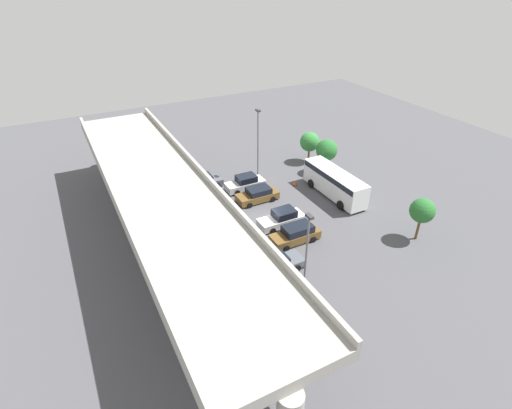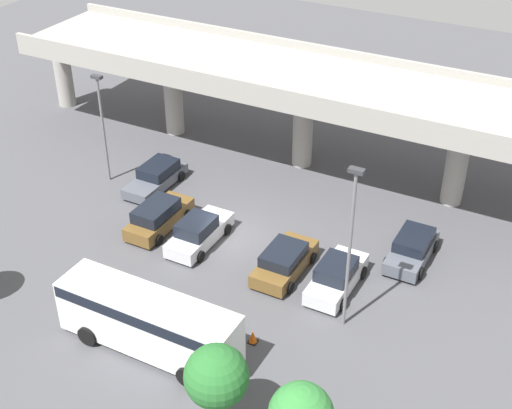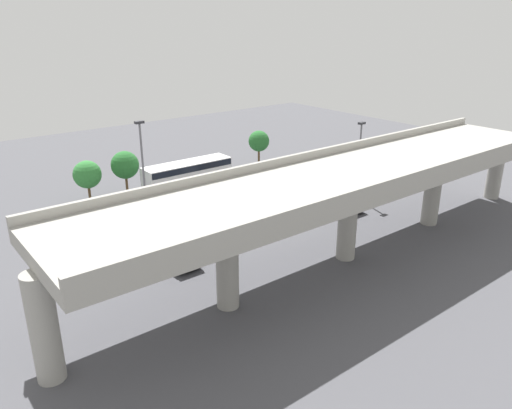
{
  "view_description": "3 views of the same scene",
  "coord_description": "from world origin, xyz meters",
  "px_view_note": "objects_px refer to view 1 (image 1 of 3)",
  "views": [
    {
      "loc": [
        -29.39,
        16.46,
        22.45
      ],
      "look_at": [
        0.63,
        0.77,
        1.94
      ],
      "focal_mm": 28.0,
      "sensor_mm": 36.0,
      "label": 1
    },
    {
      "loc": [
        17.01,
        -28.64,
        23.61
      ],
      "look_at": [
        1.26,
        0.97,
        2.14
      ],
      "focal_mm": 50.0,
      "sensor_mm": 36.0,
      "label": 2
    },
    {
      "loc": [
        24.66,
        30.84,
        15.93
      ],
      "look_at": [
        1.59,
        1.73,
        1.98
      ],
      "focal_mm": 35.0,
      "sensor_mm": 36.0,
      "label": 3
    }
  ],
  "objects_px": {
    "parked_car_0": "(275,264)",
    "parked_car_3": "(258,195)",
    "lamp_post_near_aisle": "(258,141)",
    "shuttle_bus": "(335,182)",
    "parked_car_1": "(296,234)",
    "lamp_post_mid_lot": "(307,248)",
    "parked_car_5": "(202,182)",
    "tree_front_right": "(310,142)",
    "parked_car_4": "(245,183)",
    "traffic_cone": "(295,183)",
    "parked_car_2": "(282,218)",
    "tree_front_left": "(422,211)",
    "tree_front_centre": "(327,150)"
  },
  "relations": [
    {
      "from": "lamp_post_mid_lot",
      "to": "traffic_cone",
      "type": "bearing_deg",
      "value": -30.13
    },
    {
      "from": "parked_car_4",
      "to": "parked_car_5",
      "type": "relative_size",
      "value": 1.04
    },
    {
      "from": "shuttle_bus",
      "to": "traffic_cone",
      "type": "relative_size",
      "value": 12.66
    },
    {
      "from": "parked_car_4",
      "to": "shuttle_bus",
      "type": "bearing_deg",
      "value": 143.9
    },
    {
      "from": "traffic_cone",
      "to": "parked_car_1",
      "type": "bearing_deg",
      "value": 147.97
    },
    {
      "from": "tree_front_left",
      "to": "traffic_cone",
      "type": "xyz_separation_m",
      "value": [
        14.35,
        4.48,
        -2.8
      ]
    },
    {
      "from": "parked_car_2",
      "to": "lamp_post_mid_lot",
      "type": "height_order",
      "value": "lamp_post_mid_lot"
    },
    {
      "from": "parked_car_5",
      "to": "lamp_post_mid_lot",
      "type": "bearing_deg",
      "value": -87.46
    },
    {
      "from": "shuttle_bus",
      "to": "parked_car_5",
      "type": "bearing_deg",
      "value": 55.21
    },
    {
      "from": "parked_car_1",
      "to": "tree_front_left",
      "type": "distance_m",
      "value": 11.71
    },
    {
      "from": "parked_car_5",
      "to": "lamp_post_near_aisle",
      "type": "relative_size",
      "value": 0.51
    },
    {
      "from": "shuttle_bus",
      "to": "lamp_post_near_aisle",
      "type": "bearing_deg",
      "value": 38.36
    },
    {
      "from": "parked_car_0",
      "to": "tree_front_centre",
      "type": "relative_size",
      "value": 1.11
    },
    {
      "from": "parked_car_5",
      "to": "lamp_post_mid_lot",
      "type": "relative_size",
      "value": 0.61
    },
    {
      "from": "lamp_post_near_aisle",
      "to": "lamp_post_mid_lot",
      "type": "bearing_deg",
      "value": 162.95
    },
    {
      "from": "parked_car_0",
      "to": "parked_car_3",
      "type": "xyz_separation_m",
      "value": [
        11.09,
        -4.15,
        0.03
      ]
    },
    {
      "from": "parked_car_2",
      "to": "tree_front_left",
      "type": "height_order",
      "value": "tree_front_left"
    },
    {
      "from": "tree_front_left",
      "to": "lamp_post_mid_lot",
      "type": "bearing_deg",
      "value": 94.35
    },
    {
      "from": "parked_car_5",
      "to": "lamp_post_mid_lot",
      "type": "xyz_separation_m",
      "value": [
        -19.95,
        -0.89,
        3.56
      ]
    },
    {
      "from": "parked_car_5",
      "to": "traffic_cone",
      "type": "distance_m",
      "value": 10.83
    },
    {
      "from": "parked_car_3",
      "to": "parked_car_1",
      "type": "bearing_deg",
      "value": 87.64
    },
    {
      "from": "shuttle_bus",
      "to": "tree_front_right",
      "type": "xyz_separation_m",
      "value": [
        8.81,
        -2.56,
        1.03
      ]
    },
    {
      "from": "lamp_post_mid_lot",
      "to": "tree_front_right",
      "type": "relative_size",
      "value": 1.78
    },
    {
      "from": "parked_car_3",
      "to": "lamp_post_mid_lot",
      "type": "distance_m",
      "value": 15.13
    },
    {
      "from": "parked_car_0",
      "to": "parked_car_3",
      "type": "relative_size",
      "value": 1.04
    },
    {
      "from": "parked_car_4",
      "to": "shuttle_bus",
      "type": "xyz_separation_m",
      "value": [
        -5.93,
        -8.13,
        0.98
      ]
    },
    {
      "from": "parked_car_0",
      "to": "traffic_cone",
      "type": "distance_m",
      "value": 15.53
    },
    {
      "from": "parked_car_0",
      "to": "parked_car_4",
      "type": "bearing_deg",
      "value": 73.68
    },
    {
      "from": "lamp_post_near_aisle",
      "to": "tree_front_right",
      "type": "xyz_separation_m",
      "value": [
        1.51,
        -8.33,
        -2.27
      ]
    },
    {
      "from": "lamp_post_near_aisle",
      "to": "shuttle_bus",
      "type": "bearing_deg",
      "value": -141.64
    },
    {
      "from": "tree_front_centre",
      "to": "parked_car_2",
      "type": "bearing_deg",
      "value": 125.26
    },
    {
      "from": "parked_car_5",
      "to": "tree_front_right",
      "type": "distance_m",
      "value": 15.08
    },
    {
      "from": "parked_car_2",
      "to": "traffic_cone",
      "type": "xyz_separation_m",
      "value": [
        6.45,
        -5.61,
        -0.43
      ]
    },
    {
      "from": "parked_car_0",
      "to": "tree_front_right",
      "type": "bearing_deg",
      "value": 48.86
    },
    {
      "from": "parked_car_3",
      "to": "lamp_post_mid_lot",
      "type": "bearing_deg",
      "value": 76.62
    },
    {
      "from": "parked_car_2",
      "to": "parked_car_5",
      "type": "xyz_separation_m",
      "value": [
        11.03,
        4.2,
        -0.04
      ]
    },
    {
      "from": "parked_car_1",
      "to": "parked_car_4",
      "type": "xyz_separation_m",
      "value": [
        11.26,
        -0.31,
        -0.01
      ]
    },
    {
      "from": "parked_car_2",
      "to": "parked_car_4",
      "type": "relative_size",
      "value": 1.03
    },
    {
      "from": "parked_car_2",
      "to": "traffic_cone",
      "type": "relative_size",
      "value": 6.78
    },
    {
      "from": "parked_car_4",
      "to": "traffic_cone",
      "type": "xyz_separation_m",
      "value": [
        -1.91,
        -5.55,
        -0.45
      ]
    },
    {
      "from": "parked_car_2",
      "to": "parked_car_4",
      "type": "xyz_separation_m",
      "value": [
        8.35,
        -0.06,
        0.02
      ]
    },
    {
      "from": "parked_car_1",
      "to": "parked_car_4",
      "type": "bearing_deg",
      "value": -91.55
    },
    {
      "from": "tree_front_left",
      "to": "traffic_cone",
      "type": "relative_size",
      "value": 6.15
    },
    {
      "from": "tree_front_left",
      "to": "traffic_cone",
      "type": "bearing_deg",
      "value": 17.34
    },
    {
      "from": "parked_car_0",
      "to": "parked_car_3",
      "type": "distance_m",
      "value": 11.85
    },
    {
      "from": "tree_front_right",
      "to": "parked_car_5",
      "type": "bearing_deg",
      "value": 90.8
    },
    {
      "from": "tree_front_right",
      "to": "traffic_cone",
      "type": "distance_m",
      "value": 7.44
    },
    {
      "from": "parked_car_1",
      "to": "lamp_post_mid_lot",
      "type": "xyz_separation_m",
      "value": [
        -6.01,
        3.06,
        3.5
      ]
    },
    {
      "from": "parked_car_4",
      "to": "tree_front_left",
      "type": "relative_size",
      "value": 1.07
    },
    {
      "from": "parked_car_1",
      "to": "tree_front_centre",
      "type": "xyz_separation_m",
      "value": [
        10.52,
        -11.01,
        2.23
      ]
    }
  ]
}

